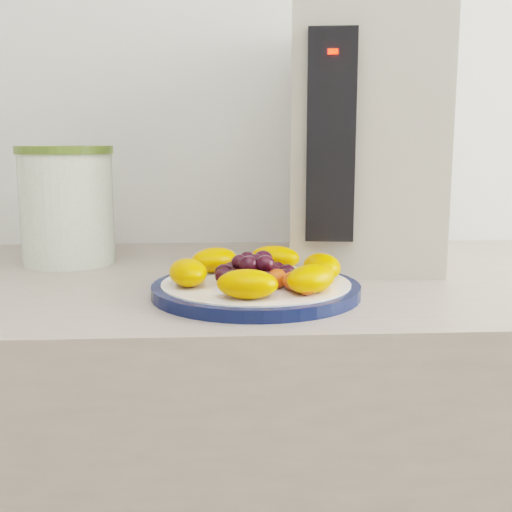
{
  "coord_description": "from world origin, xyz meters",
  "views": [
    {
      "loc": [
        0.0,
        0.29,
        1.09
      ],
      "look_at": [
        0.05,
        1.07,
        0.95
      ],
      "focal_mm": 45.0,
      "sensor_mm": 36.0,
      "label": 1
    }
  ],
  "objects": [
    {
      "name": "appliance_panel",
      "position": [
        0.16,
        1.16,
        1.1
      ],
      "size": [
        0.07,
        0.03,
        0.28
      ],
      "primitive_type": "cube",
      "rotation": [
        0.0,
        0.0,
        -0.15
      ],
      "color": "black",
      "rests_on": "appliance_body"
    },
    {
      "name": "plate_face",
      "position": [
        0.05,
        1.07,
        0.91
      ],
      "size": [
        0.23,
        0.23,
        0.02
      ],
      "primitive_type": "cylinder",
      "color": "white",
      "rests_on": "counter"
    },
    {
      "name": "wall_back",
      "position": [
        0.0,
        1.51,
        1.3
      ],
      "size": [
        3.5,
        0.02,
        2.6
      ],
      "primitive_type": "cube",
      "color": "silver",
      "rests_on": "floor"
    },
    {
      "name": "canister_lid",
      "position": [
        -0.23,
        1.3,
        1.08
      ],
      "size": [
        0.18,
        0.18,
        0.01
      ],
      "primitive_type": "cylinder",
      "rotation": [
        0.0,
        0.0,
        0.25
      ],
      "color": "#506826",
      "rests_on": "canister"
    },
    {
      "name": "fruit_plate",
      "position": [
        0.05,
        1.06,
        0.93
      ],
      "size": [
        0.22,
        0.22,
        0.04
      ],
      "color": "orange",
      "rests_on": "plate_face"
    },
    {
      "name": "plate_rim",
      "position": [
        0.05,
        1.07,
        0.91
      ],
      "size": [
        0.26,
        0.26,
        0.01
      ],
      "primitive_type": "cylinder",
      "color": "#0B163E",
      "rests_on": "counter"
    },
    {
      "name": "appliance_body",
      "position": [
        0.23,
        1.31,
        1.09
      ],
      "size": [
        0.26,
        0.33,
        0.38
      ],
      "primitive_type": "cube",
      "rotation": [
        0.0,
        0.0,
        -0.15
      ],
      "color": "#B3AC9C",
      "rests_on": "counter"
    },
    {
      "name": "appliance_led",
      "position": [
        0.15,
        1.15,
        1.2
      ],
      "size": [
        0.01,
        0.01,
        0.01
      ],
      "primitive_type": "cube",
      "rotation": [
        0.0,
        0.0,
        -0.15
      ],
      "color": "#FF0C05",
      "rests_on": "appliance_panel"
    },
    {
      "name": "canister",
      "position": [
        -0.23,
        1.3,
        0.99
      ],
      "size": [
        0.17,
        0.17,
        0.17
      ],
      "primitive_type": "cylinder",
      "rotation": [
        0.0,
        0.0,
        0.25
      ],
      "color": "#3B6617",
      "rests_on": "counter"
    }
  ]
}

